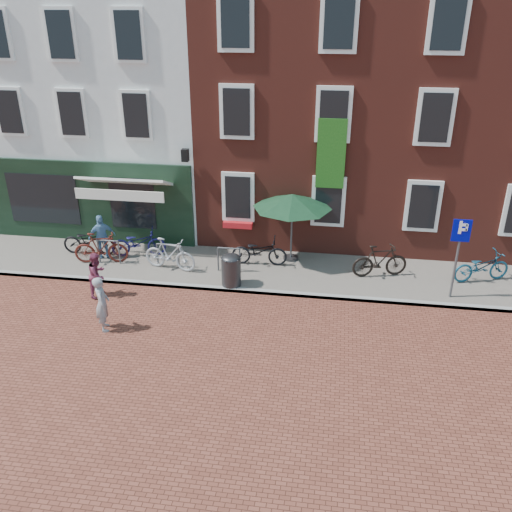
# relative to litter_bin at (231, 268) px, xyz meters

# --- Properties ---
(ground) EXTENTS (80.00, 80.00, 0.00)m
(ground) POSITION_rel_litter_bin_xyz_m (-0.75, -0.30, -0.66)
(ground) COLOR brown
(sidewalk) EXTENTS (24.00, 3.00, 0.10)m
(sidewalk) POSITION_rel_litter_bin_xyz_m (0.25, 1.20, -0.61)
(sidewalk) COLOR slate
(sidewalk) RESTS_ON ground
(building_stucco) EXTENTS (8.00, 8.00, 9.00)m
(building_stucco) POSITION_rel_litter_bin_xyz_m (-5.75, 6.70, 3.84)
(building_stucco) COLOR silver
(building_stucco) RESTS_ON ground
(building_brick_mid) EXTENTS (6.00, 8.00, 10.00)m
(building_brick_mid) POSITION_rel_litter_bin_xyz_m (1.25, 6.70, 4.34)
(building_brick_mid) COLOR maroon
(building_brick_mid) RESTS_ON ground
(building_brick_right) EXTENTS (6.00, 8.00, 10.00)m
(building_brick_right) POSITION_rel_litter_bin_xyz_m (7.25, 6.70, 4.34)
(building_brick_right) COLOR maroon
(building_brick_right) RESTS_ON ground
(litter_bin) EXTENTS (0.59, 0.59, 1.08)m
(litter_bin) POSITION_rel_litter_bin_xyz_m (0.00, 0.00, 0.00)
(litter_bin) COLOR #302F32
(litter_bin) RESTS_ON sidewalk
(parking_sign) EXTENTS (0.50, 0.08, 2.43)m
(parking_sign) POSITION_rel_litter_bin_xyz_m (6.47, 0.22, 1.11)
(parking_sign) COLOR #4C4C4F
(parking_sign) RESTS_ON sidewalk
(parasol) EXTENTS (2.57, 2.57, 2.38)m
(parasol) POSITION_rel_litter_bin_xyz_m (1.62, 2.10, 1.58)
(parasol) COLOR #4C4C4F
(parasol) RESTS_ON sidewalk
(woman) EXTENTS (0.56, 0.66, 1.54)m
(woman) POSITION_rel_litter_bin_xyz_m (-2.90, -2.76, 0.11)
(woman) COLOR gray
(woman) RESTS_ON ground
(boy) EXTENTS (0.59, 0.72, 1.36)m
(boy) POSITION_rel_litter_bin_xyz_m (-3.79, -1.03, 0.02)
(boy) COLOR brown
(boy) RESTS_ON ground
(cafe_person) EXTENTS (0.95, 0.78, 1.51)m
(cafe_person) POSITION_rel_litter_bin_xyz_m (-4.61, 1.29, 0.19)
(cafe_person) COLOR #6391BA
(cafe_person) RESTS_ON sidewalk
(bicycle_0) EXTENTS (1.83, 0.70, 0.95)m
(bicycle_0) POSITION_rel_litter_bin_xyz_m (-5.20, 1.49, -0.08)
(bicycle_0) COLOR black
(bicycle_0) RESTS_ON sidewalk
(bicycle_1) EXTENTS (1.82, 0.81, 1.05)m
(bicycle_1) POSITION_rel_litter_bin_xyz_m (-4.51, 0.89, -0.03)
(bicycle_1) COLOR #531B13
(bicycle_1) RESTS_ON sidewalk
(bicycle_2) EXTENTS (1.91, 1.06, 0.95)m
(bicycle_2) POSITION_rel_litter_bin_xyz_m (-3.50, 1.61, -0.08)
(bicycle_2) COLOR #181652
(bicycle_2) RESTS_ON sidewalk
(bicycle_3) EXTENTS (1.82, 0.81, 1.05)m
(bicycle_3) POSITION_rel_litter_bin_xyz_m (-2.14, 0.76, -0.03)
(bicycle_3) COLOR #A3A3A6
(bicycle_3) RESTS_ON sidewalk
(bicycle_4) EXTENTS (1.83, 0.71, 0.95)m
(bicycle_4) POSITION_rel_litter_bin_xyz_m (0.63, 1.53, -0.08)
(bicycle_4) COLOR black
(bicycle_4) RESTS_ON sidewalk
(bicycle_5) EXTENTS (1.82, 0.95, 1.05)m
(bicycle_5) POSITION_rel_litter_bin_xyz_m (4.47, 1.27, -0.03)
(bicycle_5) COLOR black
(bicycle_5) RESTS_ON sidewalk
(bicycle_6) EXTENTS (1.92, 1.20, 0.95)m
(bicycle_6) POSITION_rel_litter_bin_xyz_m (7.54, 1.44, -0.08)
(bicycle_6) COLOR navy
(bicycle_6) RESTS_ON sidewalk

